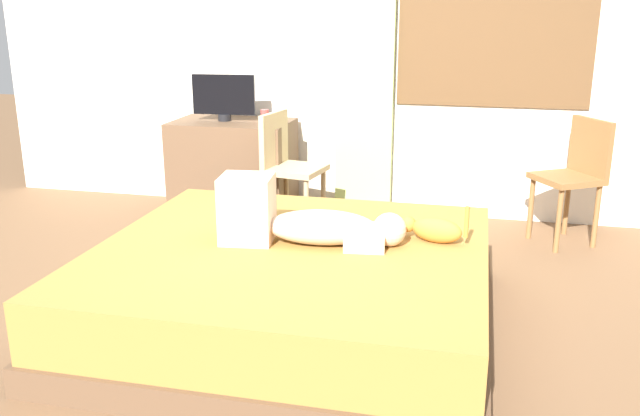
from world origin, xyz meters
The scene contains 11 objects.
ground_plane centered at (0.00, 0.00, 0.00)m, with size 16.00×16.00×0.00m, color brown.
back_wall_with_window centered at (0.03, 2.27, 1.45)m, with size 6.40×0.14×2.90m.
bed centered at (-0.10, 0.09, 0.21)m, with size 1.98×1.89×0.43m.
person_lying centered at (-0.06, 0.16, 0.55)m, with size 0.94×0.36×0.34m.
cat centered at (0.59, 0.32, 0.50)m, with size 0.35×0.17×0.21m.
desk centered at (-1.06, 1.87, 0.37)m, with size 0.90×0.56×0.74m.
tv_monitor centered at (-1.12, 1.87, 0.92)m, with size 0.48×0.10×0.35m.
cup centered at (-0.80, 1.87, 0.79)m, with size 0.06×0.06×0.10m, color #B23D38.
chair_by_desk centered at (-0.55, 1.58, 0.51)m, with size 0.44×0.44×0.86m.
chair_spare centered at (1.44, 1.78, 0.51)m, with size 0.52×0.52×0.86m.
curtain_left centered at (-0.09, 2.15, 1.18)m, with size 0.44×0.06×2.37m, color #ADCC75.
Camera 1 is at (0.78, -3.00, 1.59)m, focal length 38.20 mm.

